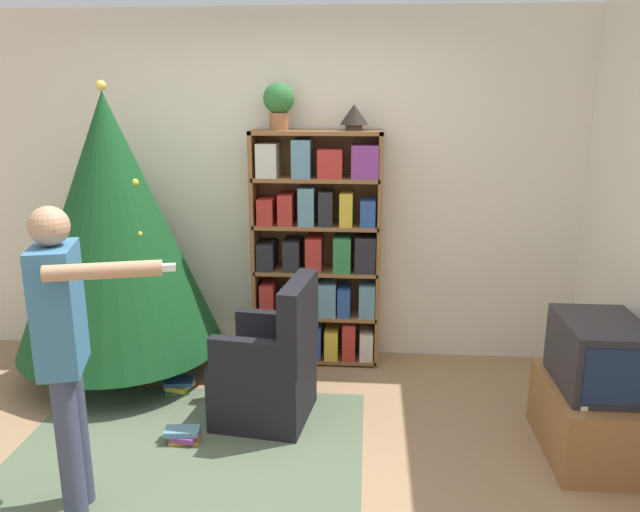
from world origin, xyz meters
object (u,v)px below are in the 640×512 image
christmas_tree (113,225)px  potted_plant (279,102)px  television (599,355)px  standing_person (64,342)px  table_lamp (354,116)px  bookshelf (318,253)px  armchair (270,370)px

christmas_tree → potted_plant: (1.13, 0.36, 0.82)m
television → standing_person: size_ratio=0.38×
standing_person → table_lamp: 2.48m
television → table_lamp: bearing=140.1°
standing_person → potted_plant: bearing=143.5°
bookshelf → table_lamp: size_ratio=8.74×
standing_person → bookshelf: bearing=136.5°
armchair → potted_plant: potted_plant is taller
christmas_tree → armchair: size_ratio=2.27×
bookshelf → armchair: (-0.23, -0.91, -0.53)m
television → christmas_tree: 3.21m
standing_person → christmas_tree: bearing=178.5°
potted_plant → table_lamp: 0.54m
bookshelf → standing_person: bearing=-117.9°
standing_person → table_lamp: table_lamp is taller
christmas_tree → armchair: bearing=-25.5°
television → potted_plant: (-1.93, 1.17, 1.33)m
potted_plant → table_lamp: size_ratio=1.64×
armchair → standing_person: (-0.78, -1.00, 0.58)m
bookshelf → christmas_tree: bearing=-166.0°
christmas_tree → table_lamp: 1.85m
potted_plant → table_lamp: bearing=0.0°
television → standing_person: standing_person is taller
bookshelf → armchair: size_ratio=1.90×
bookshelf → christmas_tree: 1.47m
armchair → standing_person: size_ratio=0.60×
standing_person → television: bearing=90.0°
television → armchair: armchair is taller
christmas_tree → television: bearing=-14.9°
christmas_tree → standing_person: 1.62m
television → standing_person: (-2.67, -0.74, 0.30)m
television → standing_person: 2.78m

